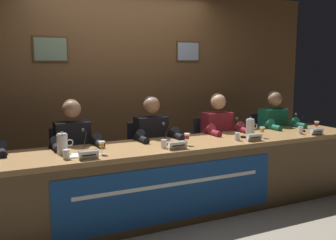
{
  "coord_description": "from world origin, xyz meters",
  "views": [
    {
      "loc": [
        -1.66,
        -3.47,
        1.58
      ],
      "look_at": [
        0.0,
        0.0,
        1.01
      ],
      "focal_mm": 40.19,
      "sensor_mm": 36.0,
      "label": 1
    }
  ],
  "objects_px": {
    "water_cup_center": "(164,144)",
    "water_cup_far_right": "(300,131)",
    "juice_glass_right": "(262,130)",
    "water_pitcher_right_side": "(250,127)",
    "microphone_left": "(86,145)",
    "water_cup_right": "(237,137)",
    "panelist_left": "(74,149)",
    "chair_center": "(147,161)",
    "water_cup_left": "(66,155)",
    "panelist_far_right": "(277,130)",
    "nameplate_center": "(178,145)",
    "panelist_right": "(220,135)",
    "chair_far_right": "(266,147)",
    "juice_glass_far_right": "(317,124)",
    "document_stack_left": "(80,155)",
    "juice_glass_center": "(187,137)",
    "chair_right": "(211,154)",
    "microphone_far_right": "(300,125)",
    "juice_glass_left": "(102,145)",
    "microphone_center": "(167,137)",
    "nameplate_right": "(254,137)",
    "water_pitcher_left_side": "(62,144)",
    "nameplate_left": "(89,155)",
    "microphone_right": "(241,131)",
    "conference_table": "(173,168)",
    "panelist_center": "(154,142)",
    "chair_left": "(71,170)",
    "nameplate_far_right": "(317,131)"
  },
  "relations": [
    {
      "from": "water_cup_left",
      "to": "nameplate_center",
      "type": "distance_m",
      "value": 1.06
    },
    {
      "from": "panelist_left",
      "to": "juice_glass_center",
      "type": "distance_m",
      "value": 1.17
    },
    {
      "from": "water_cup_right",
      "to": "document_stack_left",
      "type": "relative_size",
      "value": 0.37
    },
    {
      "from": "nameplate_far_right",
      "to": "microphone_far_right",
      "type": "bearing_deg",
      "value": 88.65
    },
    {
      "from": "conference_table",
      "to": "chair_left",
      "type": "relative_size",
      "value": 5.32
    },
    {
      "from": "microphone_center",
      "to": "juice_glass_left",
      "type": "bearing_deg",
      "value": -168.48
    },
    {
      "from": "water_cup_center",
      "to": "water_cup_far_right",
      "type": "bearing_deg",
      "value": 0.05
    },
    {
      "from": "chair_left",
      "to": "juice_glass_far_right",
      "type": "xyz_separation_m",
      "value": [
        2.87,
        -0.7,
        0.41
      ]
    },
    {
      "from": "microphone_center",
      "to": "juice_glass_far_right",
      "type": "height_order",
      "value": "microphone_center"
    },
    {
      "from": "nameplate_right",
      "to": "microphone_right",
      "type": "relative_size",
      "value": 0.85
    },
    {
      "from": "water_cup_center",
      "to": "chair_right",
      "type": "bearing_deg",
      "value": 36.05
    },
    {
      "from": "chair_right",
      "to": "microphone_far_right",
      "type": "bearing_deg",
      "value": -33.49
    },
    {
      "from": "juice_glass_far_right",
      "to": "chair_center",
      "type": "bearing_deg",
      "value": 160.57
    },
    {
      "from": "panelist_center",
      "to": "juice_glass_right",
      "type": "height_order",
      "value": "panelist_center"
    },
    {
      "from": "panelist_left",
      "to": "panelist_center",
      "type": "bearing_deg",
      "value": 0.0
    },
    {
      "from": "microphone_center",
      "to": "microphone_right",
      "type": "bearing_deg",
      "value": -1.34
    },
    {
      "from": "panelist_left",
      "to": "chair_center",
      "type": "bearing_deg",
      "value": 12.53
    },
    {
      "from": "chair_right",
      "to": "water_pitcher_left_side",
      "type": "relative_size",
      "value": 4.28
    },
    {
      "from": "water_cup_center",
      "to": "juice_glass_far_right",
      "type": "bearing_deg",
      "value": 1.29
    },
    {
      "from": "chair_right",
      "to": "juice_glass_right",
      "type": "relative_size",
      "value": 7.25
    },
    {
      "from": "water_pitcher_right_side",
      "to": "water_cup_right",
      "type": "bearing_deg",
      "value": -149.67
    },
    {
      "from": "water_pitcher_left_side",
      "to": "water_cup_center",
      "type": "bearing_deg",
      "value": -11.28
    },
    {
      "from": "chair_center",
      "to": "water_pitcher_right_side",
      "type": "xyz_separation_m",
      "value": [
        1.08,
        -0.55,
        0.42
      ]
    },
    {
      "from": "nameplate_center",
      "to": "nameplate_right",
      "type": "relative_size",
      "value": 1.05
    },
    {
      "from": "microphone_left",
      "to": "juice_glass_center",
      "type": "bearing_deg",
      "value": -7.31
    },
    {
      "from": "panelist_left",
      "to": "microphone_far_right",
      "type": "bearing_deg",
      "value": -8.48
    },
    {
      "from": "chair_center",
      "to": "chair_right",
      "type": "height_order",
      "value": "same"
    },
    {
      "from": "juice_glass_left",
      "to": "chair_right",
      "type": "relative_size",
      "value": 0.14
    },
    {
      "from": "water_cup_center",
      "to": "water_cup_far_right",
      "type": "height_order",
      "value": "same"
    },
    {
      "from": "juice_glass_right",
      "to": "nameplate_left",
      "type": "bearing_deg",
      "value": -176.61
    },
    {
      "from": "panelist_center",
      "to": "panelist_left",
      "type": "bearing_deg",
      "value": 180.0
    },
    {
      "from": "chair_center",
      "to": "document_stack_left",
      "type": "bearing_deg",
      "value": -143.32
    },
    {
      "from": "water_cup_left",
      "to": "document_stack_left",
      "type": "relative_size",
      "value": 0.37
    },
    {
      "from": "chair_far_right",
      "to": "juice_glass_far_right",
      "type": "distance_m",
      "value": 0.83
    },
    {
      "from": "chair_right",
      "to": "panelist_far_right",
      "type": "distance_m",
      "value": 0.96
    },
    {
      "from": "juice_glass_center",
      "to": "nameplate_right",
      "type": "height_order",
      "value": "juice_glass_center"
    },
    {
      "from": "water_pitcher_right_side",
      "to": "water_cup_far_right",
      "type": "bearing_deg",
      "value": -18.09
    },
    {
      "from": "chair_left",
      "to": "nameplate_center",
      "type": "distance_m",
      "value": 1.27
    },
    {
      "from": "microphone_left",
      "to": "water_cup_right",
      "type": "relative_size",
      "value": 2.54
    },
    {
      "from": "nameplate_center",
      "to": "panelist_right",
      "type": "xyz_separation_m",
      "value": [
        0.92,
        0.65,
        -0.09
      ]
    },
    {
      "from": "microphone_center",
      "to": "microphone_far_right",
      "type": "height_order",
      "value": "same"
    },
    {
      "from": "nameplate_center",
      "to": "juice_glass_far_right",
      "type": "relative_size",
      "value": 1.56
    },
    {
      "from": "juice_glass_right",
      "to": "water_pitcher_right_side",
      "type": "distance_m",
      "value": 0.19
    },
    {
      "from": "conference_table",
      "to": "juice_glass_left",
      "type": "relative_size",
      "value": 38.57
    },
    {
      "from": "juice_glass_center",
      "to": "water_cup_right",
      "type": "height_order",
      "value": "juice_glass_center"
    },
    {
      "from": "conference_table",
      "to": "chair_right",
      "type": "bearing_deg",
      "value": 37.49
    },
    {
      "from": "water_cup_left",
      "to": "nameplate_center",
      "type": "height_order",
      "value": "water_cup_left"
    },
    {
      "from": "water_cup_center",
      "to": "water_cup_far_right",
      "type": "relative_size",
      "value": 1.0
    },
    {
      "from": "juice_glass_right",
      "to": "juice_glass_center",
      "type": "bearing_deg",
      "value": 179.0
    },
    {
      "from": "water_cup_left",
      "to": "panelist_far_right",
      "type": "relative_size",
      "value": 0.07
    }
  ]
}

